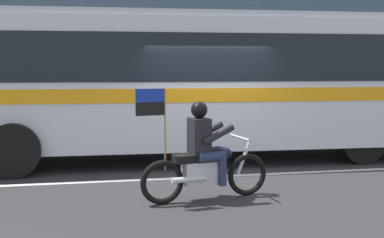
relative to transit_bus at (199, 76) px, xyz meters
The scene contains 5 objects.
ground_plane 2.23m from the transit_bus, 92.83° to the right, with size 60.00×60.00×0.00m, color #2B2B2D.
sidewalk_curb 4.30m from the transit_bus, 90.86° to the left, with size 28.00×3.80×0.15m, color #A39E93.
lane_center_stripe 2.60m from the transit_bus, 91.88° to the right, with size 26.60×0.14×0.01m, color silver.
transit_bus is the anchor object (origin of this frame).
motorcycle_with_rider 3.57m from the transit_bus, 99.87° to the right, with size 2.17×0.73×1.78m.
Camera 1 is at (-2.08, -9.24, 2.11)m, focal length 44.28 mm.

